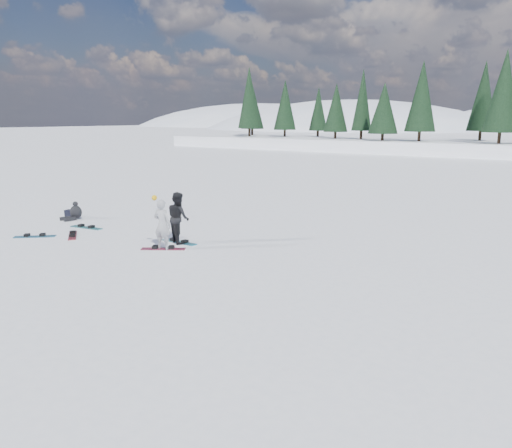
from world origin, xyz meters
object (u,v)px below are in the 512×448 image
Objects in this scene: gear_bag at (70,213)px; snowboard_loose_c at (86,228)px; seated_rider at (75,212)px; snowboard_loose_a at (35,237)px; snowboard_loose_b at (73,235)px; snowboarder_woman at (162,224)px; snowboarder_man at (178,218)px.

snowboard_loose_c is at bearing -23.14° from gear_bag.
seated_rider reaches higher than gear_bag.
seated_rider is 3.39m from snowboard_loose_a.
snowboard_loose_a is at bearing -53.99° from gear_bag.
gear_bag reaches higher than snowboard_loose_a.
snowboard_loose_b is at bearing -34.36° from gear_bag.
snowboard_loose_b and snowboard_loose_a have the same top height.
snowboard_loose_b is (-4.27, -0.53, -0.86)m from snowboarder_woman.
snowboard_loose_b is (2.65, -2.04, -0.29)m from seated_rider.
snowboarder_woman is at bearing -26.20° from snowboard_loose_a.
snowboard_loose_c is 2.11m from snowboard_loose_a.
seated_rider reaches higher than snowboard_loose_b.
snowboarder_woman is 1.25× the size of snowboard_loose_b.
gear_bag is 0.30× the size of snowboard_loose_a.
snowboard_loose_c is at bearing 159.72° from snowboard_loose_b.
snowboarder_man is at bearing 14.36° from seated_rider.
snowboarder_man is at bearing -4.19° from snowboard_loose_c.
snowboarder_woman is 5.54m from snowboard_loose_a.
snowboard_loose_c is at bearing 30.20° from snowboarder_man.
snowboarder_woman reaches higher than snowboard_loose_a.
seated_rider is at bearing -179.98° from snowboard_loose_b.
snowboarder_woman reaches higher than snowboard_loose_b.
snowboard_loose_b is (3.35, -2.29, -0.14)m from gear_bag.
gear_bag reaches higher than snowboard_loose_c.
gear_bag is (-0.70, 0.25, -0.15)m from seated_rider.
snowboard_loose_b is 1.38m from snowboard_loose_c.
seated_rider is (-6.91, 1.51, -0.57)m from snowboarder_woman.
snowboarder_woman is 7.85m from gear_bag.
snowboarder_man is 4.43m from snowboard_loose_b.
snowboarder_woman reaches higher than snowboarder_man.
snowboarder_woman reaches higher than snowboard_loose_c.
seated_rider is at bearing -23.73° from snowboarder_woman.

